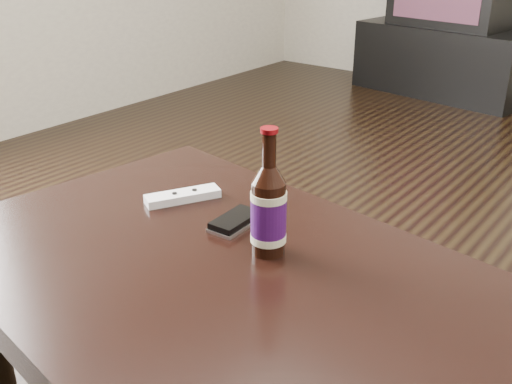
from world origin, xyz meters
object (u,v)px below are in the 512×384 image
Objects in this scene: coffee_table at (244,310)px; remote at (183,196)px; beer_bottle at (269,211)px; phone at (235,221)px; tv_stand at (446,60)px.

remote is at bearing 150.85° from coffee_table.
beer_bottle is at bearing 103.87° from coffee_table.
phone is 0.18m from remote.
remote is (0.55, -3.10, 0.26)m from tv_stand.
remote is (-0.33, 0.18, 0.07)m from coffee_table.
beer_bottle reaches higher than remote.
coffee_table is at bearing -76.13° from beer_bottle.
remote reaches higher than coffee_table.
beer_bottle is 2.07× the size of phone.
tv_stand is 9.22× the size of phone.
remote reaches higher than tv_stand.
tv_stand is 3.16m from remote.
beer_bottle is (0.85, -3.17, 0.34)m from tv_stand.
phone is at bearing 133.55° from coffee_table.
phone is (-0.12, 0.05, -0.08)m from beer_bottle.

